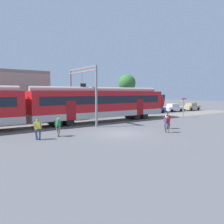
{
  "coord_description": "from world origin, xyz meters",
  "views": [
    {
      "loc": [
        -11.72,
        -15.5,
        3.67
      ],
      "look_at": [
        1.51,
        3.37,
        1.6
      ],
      "focal_mm": 35.0,
      "sensor_mm": 36.0,
      "label": 1
    }
  ],
  "objects_px": {
    "pedestrian_white": "(168,119)",
    "crossing_signal": "(183,104)",
    "pedestrian_yellow": "(38,127)",
    "parked_car_blue": "(155,109)",
    "parked_car_white": "(173,108)",
    "pedestrian_red": "(167,122)",
    "parked_car_tan": "(191,106)",
    "pedestrian_green": "(58,125)"
  },
  "relations": [
    {
      "from": "pedestrian_white",
      "to": "crossing_signal",
      "type": "distance_m",
      "value": 11.18
    },
    {
      "from": "pedestrian_yellow",
      "to": "crossing_signal",
      "type": "bearing_deg",
      "value": 7.98
    },
    {
      "from": "parked_car_blue",
      "to": "parked_car_white",
      "type": "height_order",
      "value": "same"
    },
    {
      "from": "pedestrian_yellow",
      "to": "parked_car_blue",
      "type": "distance_m",
      "value": 25.91
    },
    {
      "from": "pedestrian_red",
      "to": "parked_car_tan",
      "type": "bearing_deg",
      "value": 30.61
    },
    {
      "from": "pedestrian_red",
      "to": "crossing_signal",
      "type": "height_order",
      "value": "crossing_signal"
    },
    {
      "from": "pedestrian_green",
      "to": "parked_car_white",
      "type": "height_order",
      "value": "pedestrian_green"
    },
    {
      "from": "pedestrian_yellow",
      "to": "parked_car_white",
      "type": "bearing_deg",
      "value": 19.85
    },
    {
      "from": "pedestrian_green",
      "to": "crossing_signal",
      "type": "xyz_separation_m",
      "value": [
        20.25,
        2.79,
        1.02
      ]
    },
    {
      "from": "parked_car_white",
      "to": "parked_car_tan",
      "type": "bearing_deg",
      "value": 0.26
    },
    {
      "from": "pedestrian_green",
      "to": "parked_car_tan",
      "type": "distance_m",
      "value": 34.14
    },
    {
      "from": "pedestrian_white",
      "to": "parked_car_white",
      "type": "xyz_separation_m",
      "value": [
        16.37,
        12.66,
        -0.21
      ]
    },
    {
      "from": "crossing_signal",
      "to": "pedestrian_green",
      "type": "bearing_deg",
      "value": -172.15
    },
    {
      "from": "pedestrian_white",
      "to": "pedestrian_green",
      "type": "bearing_deg",
      "value": 166.01
    },
    {
      "from": "pedestrian_white",
      "to": "crossing_signal",
      "type": "height_order",
      "value": "crossing_signal"
    },
    {
      "from": "pedestrian_yellow",
      "to": "crossing_signal",
      "type": "xyz_separation_m",
      "value": [
        21.97,
        3.08,
        1.02
      ]
    },
    {
      "from": "pedestrian_green",
      "to": "pedestrian_red",
      "type": "relative_size",
      "value": 1.0
    },
    {
      "from": "parked_car_white",
      "to": "parked_car_tan",
      "type": "xyz_separation_m",
      "value": [
        5.74,
        0.03,
        0.0
      ]
    },
    {
      "from": "pedestrian_yellow",
      "to": "parked_car_tan",
      "type": "bearing_deg",
      "value": 16.78
    },
    {
      "from": "parked_car_blue",
      "to": "parked_car_tan",
      "type": "xyz_separation_m",
      "value": [
        10.62,
        -0.06,
        0.0
      ]
    },
    {
      "from": "crossing_signal",
      "to": "pedestrian_yellow",
      "type": "bearing_deg",
      "value": -172.02
    },
    {
      "from": "crossing_signal",
      "to": "pedestrian_white",
      "type": "bearing_deg",
      "value": -150.93
    },
    {
      "from": "pedestrian_white",
      "to": "parked_car_white",
      "type": "bearing_deg",
      "value": 37.71
    },
    {
      "from": "pedestrian_green",
      "to": "parked_car_tan",
      "type": "relative_size",
      "value": 0.41
    },
    {
      "from": "pedestrian_green",
      "to": "parked_car_blue",
      "type": "relative_size",
      "value": 0.41
    },
    {
      "from": "pedestrian_yellow",
      "to": "parked_car_blue",
      "type": "bearing_deg",
      "value": 23.7
    },
    {
      "from": "pedestrian_green",
      "to": "pedestrian_white",
      "type": "relative_size",
      "value": 1.0
    },
    {
      "from": "pedestrian_yellow",
      "to": "pedestrian_green",
      "type": "distance_m",
      "value": 1.75
    },
    {
      "from": "pedestrian_white",
      "to": "crossing_signal",
      "type": "relative_size",
      "value": 0.56
    },
    {
      "from": "pedestrian_green",
      "to": "crossing_signal",
      "type": "distance_m",
      "value": 20.46
    },
    {
      "from": "parked_car_white",
      "to": "crossing_signal",
      "type": "bearing_deg",
      "value": -132.48
    },
    {
      "from": "parked_car_white",
      "to": "parked_car_tan",
      "type": "height_order",
      "value": "same"
    },
    {
      "from": "pedestrian_yellow",
      "to": "parked_car_white",
      "type": "height_order",
      "value": "pedestrian_yellow"
    },
    {
      "from": "parked_car_blue",
      "to": "parked_car_tan",
      "type": "bearing_deg",
      "value": -0.33
    },
    {
      "from": "pedestrian_red",
      "to": "crossing_signal",
      "type": "xyz_separation_m",
      "value": [
        11.46,
        6.83,
        1.02
      ]
    },
    {
      "from": "parked_car_tan",
      "to": "crossing_signal",
      "type": "relative_size",
      "value": 1.35
    },
    {
      "from": "pedestrian_red",
      "to": "pedestrian_white",
      "type": "xyz_separation_m",
      "value": [
        1.73,
        1.42,
        0.0
      ]
    },
    {
      "from": "parked_car_tan",
      "to": "parked_car_white",
      "type": "bearing_deg",
      "value": -179.74
    },
    {
      "from": "pedestrian_green",
      "to": "pedestrian_white",
      "type": "xyz_separation_m",
      "value": [
        10.51,
        -2.62,
        0.0
      ]
    },
    {
      "from": "parked_car_tan",
      "to": "pedestrian_yellow",
      "type": "bearing_deg",
      "value": -163.22
    },
    {
      "from": "pedestrian_green",
      "to": "parked_car_white",
      "type": "relative_size",
      "value": 0.41
    },
    {
      "from": "crossing_signal",
      "to": "parked_car_white",
      "type": "bearing_deg",
      "value": 47.52
    }
  ]
}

